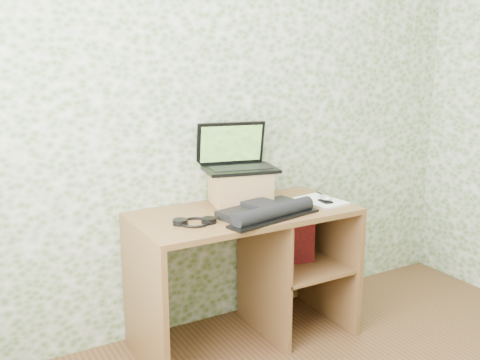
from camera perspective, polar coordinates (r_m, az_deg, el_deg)
wall_back at (r=3.05m, az=-2.44°, el=8.12°), size 3.50×0.00×3.50m
desk at (r=3.03m, az=1.50°, el=-7.84°), size 1.20×0.60×0.75m
riser at (r=3.01m, az=0.01°, el=-0.77°), size 0.36×0.32×0.19m
laptop at (r=3.01m, az=-0.39°, el=2.29°), size 0.44×0.36×0.26m
keyboard at (r=2.79m, az=2.87°, el=-3.30°), size 0.57×0.38×0.08m
headphones at (r=2.67m, az=-4.86°, el=-4.46°), size 0.21×0.20×0.03m
notepad at (r=3.08m, az=8.61°, el=-2.24°), size 0.23×0.30×0.01m
mouse at (r=3.04m, az=9.10°, el=-2.06°), size 0.06×0.10×0.03m
pen at (r=3.19m, az=8.73°, el=-1.52°), size 0.03×0.13×0.01m
red_box at (r=3.12m, az=5.78°, el=-6.36°), size 0.24×0.12×0.28m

